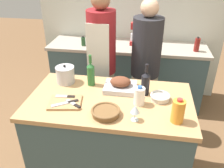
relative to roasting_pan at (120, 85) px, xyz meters
The scene contains 22 objects.
kitchen_island 0.54m from the roasting_pan, 111.76° to the right, with size 1.39×0.78×0.92m.
back_counter 1.39m from the roasting_pan, 93.02° to the left, with size 2.18×0.60×0.88m.
back_wall 1.67m from the roasting_pan, 92.38° to the left, with size 2.68×0.10×2.55m.
roasting_pan is the anchor object (origin of this frame).
wicker_basket 0.41m from the roasting_pan, 98.61° to the right, with size 0.22×0.22×0.05m.
cutting_board 0.51m from the roasting_pan, 145.00° to the right, with size 0.29×0.26×0.02m.
stock_pot 0.53m from the roasting_pan, behind, with size 0.18×0.18×0.18m.
mixing_bowl 0.37m from the roasting_pan, 18.13° to the right, with size 0.17×0.17×0.05m.
juice_jug 0.61m from the roasting_pan, 39.97° to the right, with size 0.09×0.09×0.19m.
milk_jug 0.28m from the roasting_pan, 49.24° to the right, with size 0.09×0.09×0.17m.
wine_bottle_green 0.29m from the roasting_pan, behind, with size 0.07×0.07×0.30m.
wine_bottle_dark 0.23m from the roasting_pan, 10.93° to the right, with size 0.07×0.07×0.29m.
wine_glass_left 0.46m from the roasting_pan, 69.14° to the right, with size 0.07×0.07×0.13m.
knife_chef 0.52m from the roasting_pan, 141.72° to the right, with size 0.20×0.14×0.01m.
knife_paring 0.49m from the roasting_pan, 152.98° to the right, with size 0.16×0.04×0.01m.
knife_bread 0.47m from the roasting_pan, 136.30° to the right, with size 0.15×0.12×0.01m.
stand_mixer 1.33m from the roasting_pan, 87.65° to the left, with size 0.18×0.14×0.30m.
condiment_bottle_tall 1.46m from the roasting_pan, 55.01° to the left, with size 0.07×0.07×0.19m.
condiment_bottle_short 1.34m from the roasting_pan, 119.53° to the left, with size 0.06×0.06×0.13m.
condiment_bottle_extra 1.42m from the roasting_pan, 106.52° to the left, with size 0.05×0.05×0.14m.
person_cook_aproned 0.62m from the roasting_pan, 116.95° to the left, with size 0.31×0.32×1.70m.
person_cook_guest 0.67m from the roasting_pan, 72.14° to the left, with size 0.33×0.33×1.61m.
Camera 1 is at (0.29, -1.67, 2.01)m, focal length 38.00 mm.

